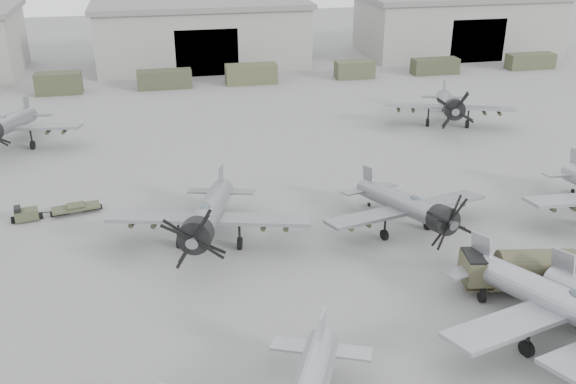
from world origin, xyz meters
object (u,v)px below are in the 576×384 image
Objects in this scene: aircraft_far_0 at (6,125)px; aircraft_far_1 at (449,105)px; tug_trailer at (46,212)px; aircraft_mid_1 at (208,216)px; fuel_tanker at (519,268)px; aircraft_mid_2 at (410,207)px; aircraft_extra_852 at (565,305)px.

aircraft_far_0 is 41.96m from aircraft_far_1.
aircraft_mid_1 is at bearing -43.04° from tug_trailer.
aircraft_far_0 is 1.89× the size of fuel_tanker.
aircraft_mid_2 is at bearing -29.83° from aircraft_far_0.
aircraft_mid_1 is at bearing -122.86° from aircraft_far_1.
aircraft_far_0 reaches higher than aircraft_mid_2.
aircraft_far_1 is at bearing 52.60° from aircraft_mid_1.
aircraft_far_0 is at bearing 117.19° from aircraft_extra_852.
fuel_tanker is (0.61, 5.12, -0.96)m from aircraft_extra_852.
aircraft_mid_2 is 25.67m from tug_trailer.
aircraft_far_0 is (-29.33, 23.14, 0.23)m from aircraft_mid_2.
aircraft_mid_2 is at bearing 11.13° from aircraft_mid_1.
aircraft_mid_1 is at bearing -45.87° from aircraft_far_0.
aircraft_extra_852 is at bearing -47.72° from tug_trailer.
aircraft_mid_2 reaches higher than tug_trailer.
aircraft_mid_1 is at bearing 163.11° from fuel_tanker.
aircraft_extra_852 is 1.94× the size of fuel_tanker.
aircraft_mid_1 is 0.98× the size of aircraft_extra_852.
fuel_tanker is (-8.94, -28.63, -0.88)m from aircraft_far_1.
aircraft_mid_2 is (13.35, -0.89, -0.25)m from aircraft_mid_1.
aircraft_mid_1 reaches higher than aircraft_far_1.
aircraft_mid_1 is 1.02× the size of aircraft_far_1.
aircraft_far_0 reaches higher than fuel_tanker.
aircraft_far_1 is 1.86× the size of fuel_tanker.
aircraft_far_0 is 48.39m from aircraft_extra_852.
aircraft_extra_852 is 2.26× the size of tug_trailer.
fuel_tanker is 1.17× the size of tug_trailer.
aircraft_mid_1 reaches higher than fuel_tanker.
aircraft_extra_852 is (32.35, -35.99, 0.07)m from aircraft_far_0.
aircraft_mid_2 is 13.20m from aircraft_extra_852.
aircraft_far_0 is 16.15m from tug_trailer.
aircraft_mid_1 is 19.06m from fuel_tanker.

